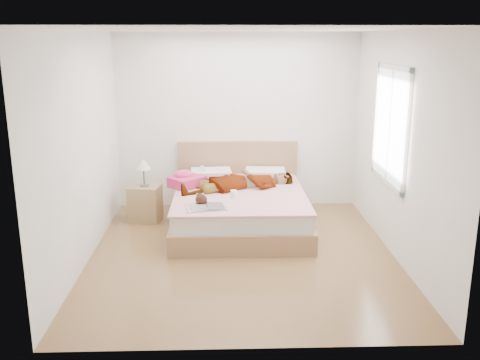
{
  "coord_description": "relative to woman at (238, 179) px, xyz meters",
  "views": [
    {
      "loc": [
        -0.22,
        -5.94,
        2.51
      ],
      "look_at": [
        0.0,
        0.85,
        0.7
      ],
      "focal_mm": 40.0,
      "sensor_mm": 36.0,
      "label": 1
    }
  ],
  "objects": [
    {
      "name": "nightstand",
      "position": [
        -1.31,
        0.1,
        -0.33
      ],
      "size": [
        0.47,
        0.43,
        0.9
      ],
      "color": "olive",
      "rests_on": "ground"
    },
    {
      "name": "room_shell",
      "position": [
        1.79,
        -0.89,
        0.87
      ],
      "size": [
        4.0,
        4.0,
        4.0
      ],
      "color": "white",
      "rests_on": "ground"
    },
    {
      "name": "ground",
      "position": [
        0.02,
        -1.19,
        -0.63
      ],
      "size": [
        4.0,
        4.0,
        0.0
      ],
      "primitive_type": "plane",
      "color": "#4F3318",
      "rests_on": "ground"
    },
    {
      "name": "coffee_mug",
      "position": [
        -0.07,
        -0.52,
        -0.07
      ],
      "size": [
        0.13,
        0.1,
        0.1
      ],
      "color": "white",
      "rests_on": "bed"
    },
    {
      "name": "towel",
      "position": [
        -0.72,
        0.05,
        -0.02
      ],
      "size": [
        0.56,
        0.56,
        0.23
      ],
      "color": "#DA3B72",
      "rests_on": "bed"
    },
    {
      "name": "magazine",
      "position": [
        -0.41,
        -0.94,
        -0.11
      ],
      "size": [
        0.53,
        0.4,
        0.03
      ],
      "color": "silver",
      "rests_on": "bed"
    },
    {
      "name": "hair",
      "position": [
        -0.57,
        0.45,
        -0.08
      ],
      "size": [
        0.55,
        0.63,
        0.08
      ],
      "primitive_type": "ellipsoid",
      "rotation": [
        0.0,
        0.0,
        -0.2
      ],
      "color": "black",
      "rests_on": "bed"
    },
    {
      "name": "bed",
      "position": [
        0.02,
        -0.15,
        -0.35
      ],
      "size": [
        1.8,
        2.08,
        1.0
      ],
      "color": "olive",
      "rests_on": "ground"
    },
    {
      "name": "plush_toy",
      "position": [
        -0.48,
        -0.77,
        -0.05
      ],
      "size": [
        0.18,
        0.24,
        0.13
      ],
      "color": "black",
      "rests_on": "bed"
    },
    {
      "name": "phone",
      "position": [
        -0.5,
        0.4,
        0.06
      ],
      "size": [
        0.07,
        0.1,
        0.05
      ],
      "primitive_type": "cube",
      "rotation": [
        0.44,
        0.0,
        0.32
      ],
      "color": "silver",
      "rests_on": "bed"
    },
    {
      "name": "woman",
      "position": [
        0.0,
        0.0,
        0.0
      ],
      "size": [
        1.81,
        1.14,
        0.23
      ],
      "primitive_type": "imported",
      "rotation": [
        0.0,
        0.0,
        -1.25
      ],
      "color": "white",
      "rests_on": "bed"
    }
  ]
}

